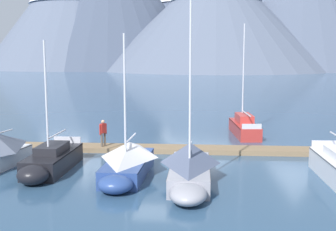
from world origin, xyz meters
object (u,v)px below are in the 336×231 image
Objects in this scene: person_on_dock at (103,131)px; sailboat_far_berth at (243,126)px; sailboat_mid_dock_port at (128,161)px; sailboat_second_berth at (50,161)px; sailboat_mid_dock_starboard at (190,166)px.

sailboat_far_berth is at bearing 36.15° from person_on_dock.
sailboat_mid_dock_port is 13.85m from sailboat_far_berth.
person_on_dock is (-2.60, 5.41, 0.49)m from sailboat_mid_dock_port.
sailboat_mid_dock_starboard reaches higher than sailboat_second_berth.
sailboat_far_berth reaches higher than sailboat_mid_dock_port.
sailboat_mid_dock_starboard reaches higher than sailboat_far_berth.
sailboat_mid_dock_port is 0.84× the size of sailboat_far_berth.
sailboat_far_berth reaches higher than person_on_dock.
person_on_dock is at bearing 115.67° from sailboat_mid_dock_port.
person_on_dock is (-9.24, -6.75, 0.63)m from sailboat_far_berth.
sailboat_second_berth reaches higher than person_on_dock.
person_on_dock is at bearing 132.51° from sailboat_mid_dock_starboard.
sailboat_mid_dock_starboard is (3.15, -0.86, 0.08)m from sailboat_mid_dock_port.
sailboat_mid_dock_starboard is 1.07× the size of sailboat_far_berth.
sailboat_mid_dock_starboard is 8.52m from person_on_dock.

